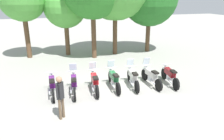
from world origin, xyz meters
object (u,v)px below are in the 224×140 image
object	(u,v)px
motorcycle_4	(133,77)
motorcycle_6	(170,75)
motorcycle_2	(95,81)
tree_1	(65,7)
motorcycle_0	(52,85)
motorcycle_5	(151,76)
motorcycle_1	(74,83)
motorcycle_3	(114,79)
person_0	(60,94)

from	to	relation	value
motorcycle_4	motorcycle_6	xyz separation A→B (m)	(2.04, -0.27, -0.01)
motorcycle_2	tree_1	xyz separation A→B (m)	(-0.56, 7.55, 3.26)
motorcycle_0	motorcycle_5	xyz separation A→B (m)	(5.10, -0.30, 0.01)
motorcycle_1	tree_1	world-z (taller)	tree_1
motorcycle_2	motorcycle_6	distance (m)	4.10
motorcycle_1	motorcycle_6	bearing A→B (deg)	-88.02
motorcycle_1	motorcycle_4	xyz separation A→B (m)	(3.06, -0.07, 0.00)
motorcycle_4	motorcycle_2	bearing A→B (deg)	96.67
motorcycle_1	motorcycle_3	distance (m)	2.04
motorcycle_6	tree_1	bearing A→B (deg)	38.12
person_0	motorcycle_6	bearing A→B (deg)	-117.36
person_0	tree_1	bearing A→B (deg)	-51.64
motorcycle_0	motorcycle_4	bearing A→B (deg)	-93.31
person_0	motorcycle_4	bearing A→B (deg)	-106.00
motorcycle_4	person_0	world-z (taller)	person_0
tree_1	motorcycle_5	bearing A→B (deg)	-64.72
motorcycle_1	motorcycle_6	distance (m)	5.12
motorcycle_1	motorcycle_6	world-z (taller)	motorcycle_1
motorcycle_6	person_0	bearing A→B (deg)	114.59
motorcycle_4	person_0	distance (m)	4.38
motorcycle_6	motorcycle_1	bearing A→B (deg)	93.64
person_0	motorcycle_0	bearing A→B (deg)	-37.77
motorcycle_0	motorcycle_4	xyz separation A→B (m)	(4.09, -0.22, 0.01)
motorcycle_2	tree_1	size ratio (longest dim) A/B	0.40
motorcycle_0	motorcycle_3	world-z (taller)	motorcycle_3
motorcycle_3	person_0	bearing A→B (deg)	129.86
motorcycle_3	motorcycle_2	bearing A→B (deg)	94.54
motorcycle_2	motorcycle_4	size ratio (longest dim) A/B	1.00
motorcycle_5	person_0	xyz separation A→B (m)	(-4.84, -1.98, 0.52)
motorcycle_0	motorcycle_1	world-z (taller)	motorcycle_1
motorcycle_1	motorcycle_4	bearing A→B (deg)	-85.57
motorcycle_3	motorcycle_5	world-z (taller)	same
motorcycle_0	person_0	xyz separation A→B (m)	(0.27, -2.29, 0.54)
motorcycle_5	motorcycle_6	bearing A→B (deg)	-101.67
motorcycle_1	motorcycle_2	xyz separation A→B (m)	(1.02, -0.05, 0.00)
motorcycle_1	motorcycle_2	bearing A→B (deg)	-86.82
motorcycle_1	person_0	size ratio (longest dim) A/B	1.24
motorcycle_1	motorcycle_6	size ratio (longest dim) A/B	1.00
motorcycle_3	tree_1	distance (m)	8.34
motorcycle_1	person_0	xyz separation A→B (m)	(-0.76, -2.15, 0.52)
motorcycle_3	motorcycle_4	distance (m)	1.03
motorcycle_1	tree_1	bearing A→B (deg)	2.34
motorcycle_0	motorcycle_3	distance (m)	3.07
motorcycle_3	person_0	size ratio (longest dim) A/B	1.24
motorcycle_4	tree_1	size ratio (longest dim) A/B	0.40
person_0	tree_1	world-z (taller)	tree_1
motorcycle_2	motorcycle_6	world-z (taller)	motorcycle_2
motorcycle_2	tree_1	bearing A→B (deg)	8.41
tree_1	motorcycle_3	bearing A→B (deg)	-78.11
motorcycle_0	motorcycle_6	bearing A→B (deg)	-94.81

